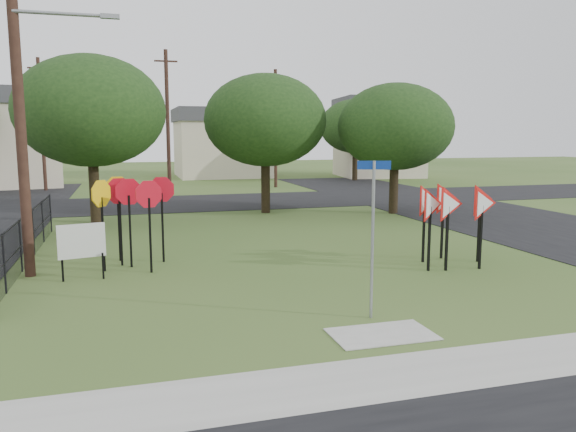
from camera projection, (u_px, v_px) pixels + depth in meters
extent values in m
plane|color=#385520|center=(337.00, 300.00, 13.20)|extent=(140.00, 140.00, 0.00)
cube|color=#A0A098|center=(430.00, 371.00, 9.21)|extent=(30.00, 1.60, 0.02)
cube|color=#385520|center=(473.00, 405.00, 8.07)|extent=(30.00, 0.80, 0.02)
cube|color=black|center=(501.00, 218.00, 26.02)|extent=(8.00, 50.00, 0.02)
cube|color=black|center=(211.00, 202.00, 32.20)|extent=(60.00, 8.00, 0.02)
cube|color=#A0A098|center=(382.00, 334.00, 10.92)|extent=(2.00, 1.20, 0.02)
cylinder|color=gray|center=(372.00, 241.00, 11.70)|extent=(0.07, 0.07, 3.33)
cube|color=navy|center=(374.00, 165.00, 11.47)|extent=(0.67, 0.21, 0.18)
cube|color=black|center=(130.00, 231.00, 16.37)|extent=(0.06, 0.06, 2.12)
cube|color=black|center=(163.00, 228.00, 17.04)|extent=(0.06, 0.06, 2.12)
cube|color=black|center=(150.00, 236.00, 15.71)|extent=(0.06, 0.06, 2.12)
cube|color=black|center=(103.00, 235.00, 15.86)|extent=(0.06, 0.06, 2.12)
cube|color=black|center=(119.00, 227.00, 17.19)|extent=(0.06, 0.06, 2.12)
cube|color=black|center=(121.00, 230.00, 16.58)|extent=(0.06, 0.06, 2.12)
cube|color=black|center=(429.00, 239.00, 15.93)|extent=(0.06, 0.06, 1.86)
cube|color=black|center=(447.00, 235.00, 16.55)|extent=(0.06, 0.06, 1.86)
cube|color=black|center=(481.00, 237.00, 16.16)|extent=(0.06, 0.06, 1.86)
cube|color=black|center=(424.00, 232.00, 17.02)|extent=(0.06, 0.06, 1.86)
cube|color=black|center=(442.00, 229.00, 17.54)|extent=(0.06, 0.06, 1.86)
cube|color=black|center=(479.00, 232.00, 17.08)|extent=(0.06, 0.06, 1.86)
cube|color=black|center=(447.00, 239.00, 15.95)|extent=(0.06, 0.06, 1.86)
cube|color=black|center=(63.00, 268.00, 14.83)|extent=(0.05, 0.05, 0.71)
cube|color=black|center=(103.00, 266.00, 15.11)|extent=(0.05, 0.05, 0.71)
cube|color=silver|center=(82.00, 241.00, 14.86)|extent=(1.20, 0.30, 0.92)
cylinder|color=#3F271D|center=(18.00, 91.00, 14.74)|extent=(0.28, 0.28, 10.00)
cylinder|color=gray|center=(62.00, 14.00, 14.69)|extent=(2.40, 0.10, 0.10)
cube|color=gray|center=(110.00, 16.00, 15.02)|extent=(0.50, 0.18, 0.12)
cylinder|color=#3F271D|center=(168.00, 124.00, 34.80)|extent=(0.24, 0.24, 9.00)
cube|color=#3F271D|center=(166.00, 61.00, 34.25)|extent=(1.40, 0.10, 0.10)
cylinder|color=#3F271D|center=(276.00, 129.00, 40.85)|extent=(0.24, 0.24, 8.50)
cube|color=#3F271D|center=(275.00, 79.00, 40.34)|extent=(1.40, 0.10, 0.10)
cylinder|color=#3F271D|center=(42.00, 125.00, 38.29)|extent=(0.24, 0.24, 9.00)
cube|color=#3F271D|center=(38.00, 68.00, 37.74)|extent=(1.40, 0.10, 0.10)
cylinder|color=black|center=(4.00, 264.00, 13.65)|extent=(0.05, 0.05, 1.50)
cylinder|color=black|center=(21.00, 246.00, 15.84)|extent=(0.05, 0.05, 1.50)
cylinder|color=black|center=(33.00, 232.00, 18.02)|extent=(0.05, 0.05, 1.50)
cylinder|color=black|center=(43.00, 222.00, 20.21)|extent=(0.05, 0.05, 1.50)
cylinder|color=black|center=(51.00, 213.00, 22.39)|extent=(0.05, 0.05, 1.50)
cube|color=black|center=(26.00, 215.00, 16.83)|extent=(0.03, 11.50, 0.03)
cube|color=black|center=(27.00, 239.00, 16.93)|extent=(0.03, 11.50, 0.03)
cube|color=black|center=(27.00, 239.00, 16.93)|extent=(0.01, 11.50, 1.50)
cube|color=beige|center=(221.00, 149.00, 51.95)|extent=(8.00, 8.00, 5.00)
cube|color=#414045|center=(221.00, 115.00, 51.51)|extent=(8.40, 8.40, 1.20)
cube|color=beige|center=(378.00, 144.00, 51.95)|extent=(7.91, 7.91, 6.00)
cube|color=#414045|center=(379.00, 104.00, 51.43)|extent=(8.30, 8.30, 1.20)
cylinder|color=black|center=(95.00, 193.00, 24.66)|extent=(0.44, 0.44, 2.62)
ellipsoid|color=#193213|center=(91.00, 111.00, 24.14)|extent=(6.40, 6.40, 4.80)
cylinder|color=black|center=(266.00, 188.00, 27.83)|extent=(0.44, 0.44, 2.45)
ellipsoid|color=#193213|center=(265.00, 120.00, 27.35)|extent=(6.00, 6.00, 4.50)
cylinder|color=black|center=(394.00, 190.00, 27.60)|extent=(0.44, 0.44, 2.27)
ellipsoid|color=#193213|center=(395.00, 127.00, 27.16)|extent=(5.60, 5.60, 4.20)
cylinder|color=black|center=(355.00, 166.00, 47.30)|extent=(0.44, 0.44, 2.45)
ellipsoid|color=#193213|center=(356.00, 126.00, 46.82)|extent=(6.00, 6.00, 4.50)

